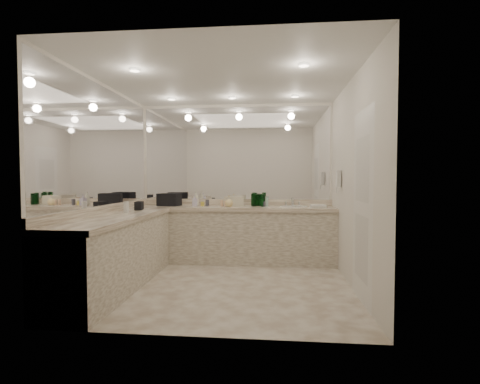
# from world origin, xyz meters

# --- Properties ---
(floor) EXTENTS (3.20, 3.20, 0.00)m
(floor) POSITION_xyz_m (0.00, 0.00, 0.00)
(floor) COLOR beige
(floor) RESTS_ON ground
(ceiling) EXTENTS (3.20, 3.20, 0.00)m
(ceiling) POSITION_xyz_m (0.00, 0.00, 2.60)
(ceiling) COLOR white
(ceiling) RESTS_ON floor
(wall_back) EXTENTS (3.20, 0.02, 2.60)m
(wall_back) POSITION_xyz_m (0.00, 1.50, 1.30)
(wall_back) COLOR silver
(wall_back) RESTS_ON floor
(wall_left) EXTENTS (0.02, 3.00, 2.60)m
(wall_left) POSITION_xyz_m (-1.60, 0.00, 1.30)
(wall_left) COLOR silver
(wall_left) RESTS_ON floor
(wall_right) EXTENTS (0.02, 3.00, 2.60)m
(wall_right) POSITION_xyz_m (1.60, 0.00, 1.30)
(wall_right) COLOR silver
(wall_right) RESTS_ON floor
(vanity_back_base) EXTENTS (3.20, 0.60, 0.84)m
(vanity_back_base) POSITION_xyz_m (0.00, 1.20, 0.42)
(vanity_back_base) COLOR silver
(vanity_back_base) RESTS_ON floor
(vanity_back_top) EXTENTS (3.20, 0.64, 0.06)m
(vanity_back_top) POSITION_xyz_m (0.00, 1.19, 0.87)
(vanity_back_top) COLOR #EFE1CA
(vanity_back_top) RESTS_ON vanity_back_base
(vanity_left_base) EXTENTS (0.60, 2.40, 0.84)m
(vanity_left_base) POSITION_xyz_m (-1.30, -0.30, 0.42)
(vanity_left_base) COLOR silver
(vanity_left_base) RESTS_ON floor
(vanity_left_top) EXTENTS (0.64, 2.42, 0.06)m
(vanity_left_top) POSITION_xyz_m (-1.29, -0.30, 0.87)
(vanity_left_top) COLOR #EFE1CA
(vanity_left_top) RESTS_ON vanity_left_base
(backsplash_back) EXTENTS (3.20, 0.04, 0.10)m
(backsplash_back) POSITION_xyz_m (0.00, 1.48, 0.95)
(backsplash_back) COLOR #EFE1CA
(backsplash_back) RESTS_ON vanity_back_top
(backsplash_left) EXTENTS (0.04, 3.00, 0.10)m
(backsplash_left) POSITION_xyz_m (-1.58, 0.00, 0.95)
(backsplash_left) COLOR #EFE1CA
(backsplash_left) RESTS_ON vanity_left_top
(mirror_back) EXTENTS (3.12, 0.01, 1.55)m
(mirror_back) POSITION_xyz_m (0.00, 1.49, 1.77)
(mirror_back) COLOR white
(mirror_back) RESTS_ON wall_back
(mirror_left) EXTENTS (0.01, 2.92, 1.55)m
(mirror_left) POSITION_xyz_m (-1.59, 0.00, 1.77)
(mirror_left) COLOR white
(mirror_left) RESTS_ON wall_left
(sink) EXTENTS (0.44, 0.44, 0.03)m
(sink) POSITION_xyz_m (0.95, 1.20, 0.90)
(sink) COLOR white
(sink) RESTS_ON vanity_back_top
(faucet) EXTENTS (0.24, 0.16, 0.14)m
(faucet) POSITION_xyz_m (0.95, 1.41, 0.97)
(faucet) COLOR silver
(faucet) RESTS_ON vanity_back_top
(wall_phone) EXTENTS (0.06, 0.10, 0.24)m
(wall_phone) POSITION_xyz_m (1.56, 0.70, 1.35)
(wall_phone) COLOR white
(wall_phone) RESTS_ON wall_right
(door) EXTENTS (0.02, 0.82, 2.10)m
(door) POSITION_xyz_m (1.59, -0.50, 1.05)
(door) COLOR white
(door) RESTS_ON wall_right
(black_toiletry_bag) EXTENTS (0.39, 0.29, 0.20)m
(black_toiletry_bag) POSITION_xyz_m (-1.08, 1.22, 1.00)
(black_toiletry_bag) COLOR black
(black_toiletry_bag) RESTS_ON vanity_back_top
(black_bag_spill) EXTENTS (0.13, 0.23, 0.12)m
(black_bag_spill) POSITION_xyz_m (-1.30, 0.47, 0.96)
(black_bag_spill) COLOR black
(black_bag_spill) RESTS_ON vanity_left_top
(cream_cosmetic_case) EXTENTS (0.33, 0.27, 0.16)m
(cream_cosmetic_case) POSITION_xyz_m (-0.01, 1.26, 0.98)
(cream_cosmetic_case) COLOR beige
(cream_cosmetic_case) RESTS_ON vanity_back_top
(hand_towel) EXTENTS (0.24, 0.18, 0.04)m
(hand_towel) POSITION_xyz_m (1.33, 1.12, 0.92)
(hand_towel) COLOR white
(hand_towel) RESTS_ON vanity_back_top
(lotion_left) EXTENTS (0.07, 0.07, 0.16)m
(lotion_left) POSITION_xyz_m (-1.30, 0.02, 0.98)
(lotion_left) COLOR white
(lotion_left) RESTS_ON vanity_left_top
(soap_bottle_a) EXTENTS (0.11, 0.11, 0.23)m
(soap_bottle_a) POSITION_xyz_m (-0.64, 1.27, 1.02)
(soap_bottle_a) COLOR silver
(soap_bottle_a) RESTS_ON vanity_back_top
(soap_bottle_b) EXTENTS (0.10, 0.10, 0.18)m
(soap_bottle_b) POSITION_xyz_m (-0.64, 1.15, 0.99)
(soap_bottle_b) COLOR silver
(soap_bottle_b) RESTS_ON vanity_back_top
(soap_bottle_c) EXTENTS (0.18, 0.18, 0.17)m
(soap_bottle_c) POSITION_xyz_m (-0.08, 1.16, 0.99)
(soap_bottle_c) COLOR #F8DB93
(soap_bottle_c) RESTS_ON vanity_back_top
(green_bottle_0) EXTENTS (0.06, 0.06, 0.19)m
(green_bottle_0) POSITION_xyz_m (0.41, 1.35, 0.99)
(green_bottle_0) COLOR #0B4E18
(green_bottle_0) RESTS_ON vanity_back_top
(green_bottle_1) EXTENTS (0.07, 0.07, 0.20)m
(green_bottle_1) POSITION_xyz_m (0.47, 1.20, 1.00)
(green_bottle_1) COLOR #0B4E18
(green_bottle_1) RESTS_ON vanity_back_top
(green_bottle_2) EXTENTS (0.06, 0.06, 0.20)m
(green_bottle_2) POSITION_xyz_m (0.32, 1.24, 1.00)
(green_bottle_2) COLOR #0B4E18
(green_bottle_2) RESTS_ON vanity_back_top
(green_bottle_3) EXTENTS (0.07, 0.07, 0.19)m
(green_bottle_3) POSITION_xyz_m (0.36, 1.35, 0.99)
(green_bottle_3) COLOR #0B4E18
(green_bottle_3) RESTS_ON vanity_back_top
(green_bottle_4) EXTENTS (0.06, 0.06, 0.20)m
(green_bottle_4) POSITION_xyz_m (0.30, 1.31, 1.00)
(green_bottle_4) COLOR #0B4E18
(green_bottle_4) RESTS_ON vanity_back_top
(amenity_bottle_0) EXTENTS (0.04, 0.04, 0.09)m
(amenity_bottle_0) POSITION_xyz_m (-0.14, 1.16, 0.95)
(amenity_bottle_0) COLOR #E0B28C
(amenity_bottle_0) RESTS_ON vanity_back_top
(amenity_bottle_1) EXTENTS (0.07, 0.07, 0.13)m
(amenity_bottle_1) POSITION_xyz_m (0.52, 1.24, 0.97)
(amenity_bottle_1) COLOR silver
(amenity_bottle_1) RESTS_ON vanity_back_top
(amenity_bottle_2) EXTENTS (0.04, 0.04, 0.09)m
(amenity_bottle_2) POSITION_xyz_m (0.48, 1.19, 0.94)
(amenity_bottle_2) COLOR #3F3F4C
(amenity_bottle_2) RESTS_ON vanity_back_top
(amenity_bottle_3) EXTENTS (0.06, 0.06, 0.07)m
(amenity_bottle_3) POSITION_xyz_m (-0.52, 1.21, 0.94)
(amenity_bottle_3) COLOR #F2D84C
(amenity_bottle_3) RESTS_ON vanity_back_top
(amenity_bottle_4) EXTENTS (0.06, 0.06, 0.11)m
(amenity_bottle_4) POSITION_xyz_m (-0.44, 1.20, 0.95)
(amenity_bottle_4) COLOR #3F3F4C
(amenity_bottle_4) RESTS_ON vanity_back_top
(amenity_bottle_5) EXTENTS (0.05, 0.05, 0.10)m
(amenity_bottle_5) POSITION_xyz_m (-0.20, 1.19, 0.95)
(amenity_bottle_5) COLOR #E0B28C
(amenity_bottle_5) RESTS_ON vanity_back_top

